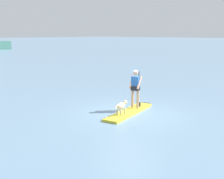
% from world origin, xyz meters
% --- Properties ---
extents(ground_plane, '(400.00, 400.00, 0.00)m').
position_xyz_m(ground_plane, '(0.00, 0.00, 0.00)').
color(ground_plane, slate).
extents(paddleboard, '(3.63, 1.38, 0.10)m').
position_xyz_m(paddleboard, '(0.22, 0.05, 0.05)').
color(paddleboard, yellow).
rests_on(paddleboard, ground_plane).
extents(person_paddler, '(0.65, 0.55, 1.69)m').
position_xyz_m(person_paddler, '(0.57, 0.12, 1.08)').
color(person_paddler, tan).
rests_on(person_paddler, paddleboard).
extents(dog, '(1.03, 0.34, 0.54)m').
position_xyz_m(dog, '(-0.66, -0.14, 0.46)').
color(dog, '#CCB78C').
rests_on(dog, paddleboard).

